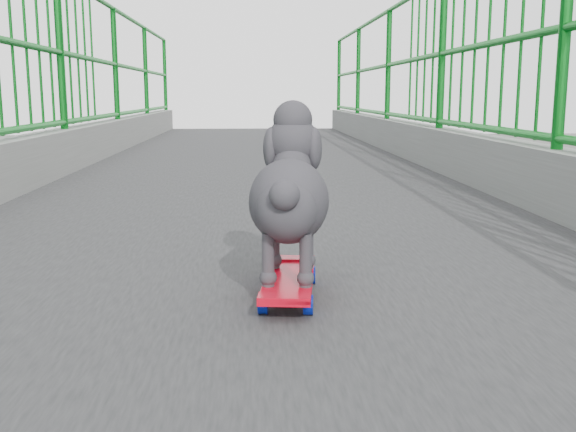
{
  "coord_description": "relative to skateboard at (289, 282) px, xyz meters",
  "views": [
    {
      "loc": [
        -0.02,
        0.92,
        7.55
      ],
      "look_at": [
        0.08,
        2.76,
        7.22
      ],
      "focal_mm": 42.0,
      "sensor_mm": 36.0,
      "label": 1
    }
  ],
  "objects": [
    {
      "name": "skateboard",
      "position": [
        0.0,
        0.0,
        0.0
      ],
      "size": [
        0.18,
        0.46,
        0.06
      ],
      "rotation": [
        0.0,
        0.0,
        -0.11
      ],
      "color": "red",
      "rests_on": "footbridge"
    },
    {
      "name": "poodle",
      "position": [
        0.0,
        0.03,
        0.25
      ],
      "size": [
        0.25,
        0.52,
        0.43
      ],
      "rotation": [
        0.0,
        0.0,
        -0.11
      ],
      "color": "#272529",
      "rests_on": "skateboard"
    }
  ]
}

